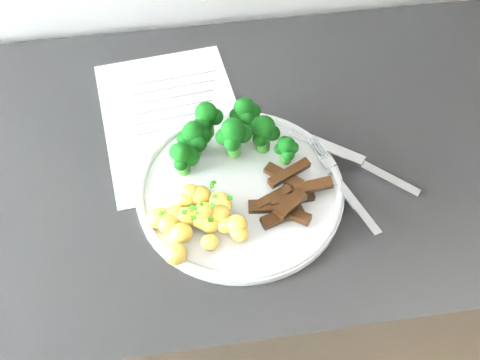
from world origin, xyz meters
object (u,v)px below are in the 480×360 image
beef_strips (287,197)px  fork (344,188)px  broccoli (227,132)px  knife (370,169)px  recipe_paper (173,119)px  plate (240,189)px  potatoes (197,218)px  counter (209,291)px

beef_strips → fork: (0.09, 0.01, -0.00)m
broccoli → knife: 0.22m
knife → broccoli: bearing=162.2°
recipe_paper → broccoli: (0.08, -0.09, 0.05)m
fork → plate: bearing=169.3°
recipe_paper → beef_strips: size_ratio=2.64×
potatoes → fork: potatoes is taller
potatoes → knife: size_ratio=0.79×
broccoli → knife: bearing=-17.8°
recipe_paper → fork: (0.24, -0.19, 0.02)m
counter → fork: bearing=-26.0°
plate → beef_strips: beef_strips is taller
counter → recipe_paper: (-0.03, 0.09, 0.46)m
broccoli → fork: (0.16, -0.10, -0.03)m
knife → fork: bearing=-145.3°
recipe_paper → broccoli: bearing=-47.2°
beef_strips → recipe_paper: bearing=127.9°
potatoes → knife: potatoes is taller
broccoli → beef_strips: size_ratio=1.51×
counter → recipe_paper: bearing=108.9°
counter → plate: (0.06, -0.07, 0.47)m
broccoli → potatoes: size_ratio=1.39×
broccoli → fork: broccoli is taller
plate → beef_strips: size_ratio=2.41×
broccoli → potatoes: broccoli is taller
plate → recipe_paper: bearing=118.8°
fork → knife: fork is taller
recipe_paper → potatoes: size_ratio=2.44×
potatoes → beef_strips: size_ratio=1.08×
recipe_paper → broccoli: size_ratio=1.75×
counter → beef_strips: (0.12, -0.11, 0.48)m
counter → broccoli: bearing=0.8°
beef_strips → potatoes: bearing=-172.0°
beef_strips → fork: bearing=3.5°
counter → potatoes: 0.50m
counter → knife: size_ratio=14.30×
fork → beef_strips: bearing=-176.5°
plate → fork: fork is taller
recipe_paper → knife: 0.32m
counter → potatoes: size_ratio=18.01×
plate → knife: (0.20, 0.01, 0.00)m
counter → beef_strips: beef_strips is taller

